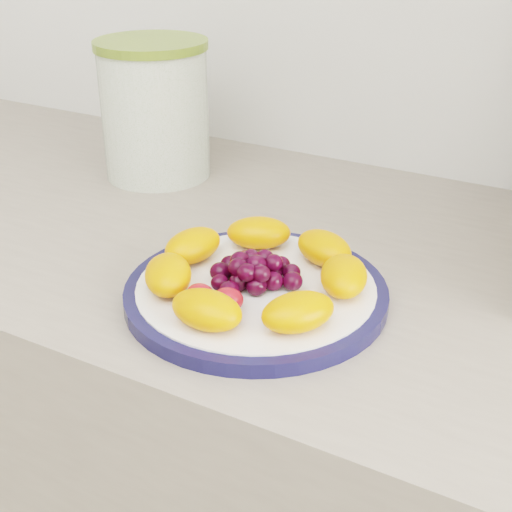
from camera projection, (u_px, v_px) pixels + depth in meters
The scene contains 5 objects.
plate_rim at pixel (256, 293), 0.72m from camera, with size 0.27×0.27×0.01m, color #13143D.
plate_face at pixel (256, 292), 0.72m from camera, with size 0.24×0.24×0.02m, color white.
canister at pixel (155, 114), 1.00m from camera, with size 0.15×0.15×0.18m, color #3A5C16.
canister_lid at pixel (151, 44), 0.96m from camera, with size 0.16×0.16×0.01m, color olive.
fruit_plate at pixel (254, 270), 0.71m from camera, with size 0.23×0.23×0.03m.
Camera 1 is at (0.23, 0.52, 1.27)m, focal length 50.00 mm.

